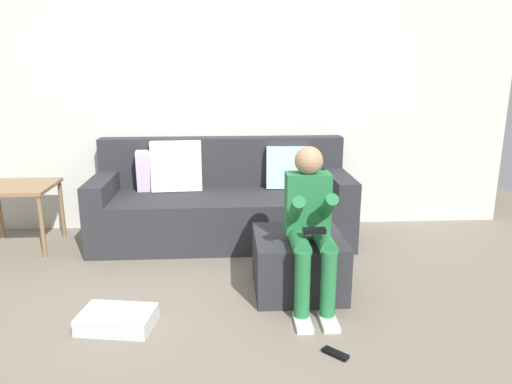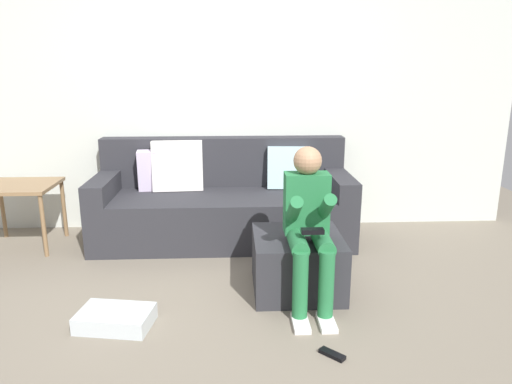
% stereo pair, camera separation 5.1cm
% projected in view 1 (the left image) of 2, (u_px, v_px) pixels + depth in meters
% --- Properties ---
extents(ground_plane, '(7.22, 7.22, 0.00)m').
position_uv_depth(ground_plane, '(223.00, 327.00, 2.91)').
color(ground_plane, slate).
extents(wall_back, '(5.55, 0.10, 2.71)m').
position_uv_depth(wall_back, '(221.00, 86.00, 4.47)').
color(wall_back, silver).
rests_on(wall_back, ground_plane).
extents(couch_sectional, '(2.26, 0.85, 0.89)m').
position_uv_depth(couch_sectional, '(222.00, 203.00, 4.34)').
color(couch_sectional, '#2D2D33').
rests_on(couch_sectional, ground_plane).
extents(ottoman, '(0.61, 0.62, 0.40)m').
position_uv_depth(ottoman, '(298.00, 263.00, 3.36)').
color(ottoman, '#2D2D33').
rests_on(ottoman, ground_plane).
extents(person_seated, '(0.29, 0.62, 1.04)m').
position_uv_depth(person_seated, '(310.00, 220.00, 3.08)').
color(person_seated, '#26723F').
rests_on(person_seated, ground_plane).
extents(storage_bin, '(0.48, 0.35, 0.10)m').
position_uv_depth(storage_bin, '(117.00, 319.00, 2.90)').
color(storage_bin, silver).
rests_on(storage_bin, ground_plane).
extents(side_table, '(0.61, 0.55, 0.56)m').
position_uv_depth(side_table, '(17.00, 194.00, 4.07)').
color(side_table, olive).
rests_on(side_table, ground_plane).
extents(remote_near_ottoman, '(0.14, 0.14, 0.02)m').
position_uv_depth(remote_near_ottoman, '(335.00, 354.00, 2.62)').
color(remote_near_ottoman, black).
rests_on(remote_near_ottoman, ground_plane).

